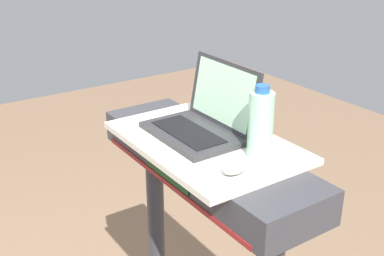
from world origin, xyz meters
TOP-DOWN VIEW (x-y plane):
  - desk_board at (0.00, 0.70)m, footprint 0.63×0.42m
  - laptop at (-0.04, 0.72)m, footprint 0.33×0.25m
  - computer_mouse at (0.23, 0.64)m, footprint 0.09×0.11m
  - water_bottle at (0.19, 0.76)m, footprint 0.07×0.07m

SIDE VIEW (x-z plane):
  - desk_board at x=0.00m, z-range 1.12..1.14m
  - computer_mouse at x=0.23m, z-range 1.14..1.17m
  - laptop at x=-0.04m, z-range 1.07..1.30m
  - water_bottle at x=0.19m, z-range 1.13..1.35m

